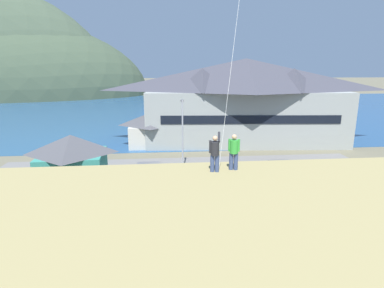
% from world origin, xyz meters
% --- Properties ---
extents(ground_plane, '(600.00, 600.00, 0.00)m').
position_xyz_m(ground_plane, '(0.00, 0.00, 0.00)').
color(ground_plane, '#66604C').
extents(parking_lot_pad, '(40.00, 20.00, 0.10)m').
position_xyz_m(parking_lot_pad, '(0.00, 5.00, 0.05)').
color(parking_lot_pad, slate).
rests_on(parking_lot_pad, ground).
extents(bay_water, '(360.00, 84.00, 0.03)m').
position_xyz_m(bay_water, '(0.00, 60.00, 0.01)').
color(bay_water, navy).
rests_on(bay_water, ground).
extents(harbor_lodge, '(29.87, 12.95, 11.89)m').
position_xyz_m(harbor_lodge, '(9.53, 22.61, 6.30)').
color(harbor_lodge, '#999E99').
rests_on(harbor_lodge, ground).
extents(storage_shed_near_lot, '(5.86, 5.34, 5.16)m').
position_xyz_m(storage_shed_near_lot, '(-10.02, 5.46, 2.68)').
color(storage_shed_near_lot, '#338475').
rests_on(storage_shed_near_lot, ground).
extents(storage_shed_waterside, '(6.43, 5.45, 4.70)m').
position_xyz_m(storage_shed_waterside, '(-3.78, 21.67, 2.44)').
color(storage_shed_waterside, beige).
rests_on(storage_shed_waterside, ground).
extents(wharf_dock, '(3.20, 12.08, 0.70)m').
position_xyz_m(wharf_dock, '(1.04, 34.61, 0.35)').
color(wharf_dock, '#70604C').
rests_on(wharf_dock, ground).
extents(moored_boat_wharfside, '(2.72, 8.19, 2.16)m').
position_xyz_m(moored_boat_wharfside, '(-2.63, 34.22, 0.72)').
color(moored_boat_wharfside, navy).
rests_on(moored_boat_wharfside, ground).
extents(parked_car_mid_row_far, '(4.24, 2.13, 1.82)m').
position_xyz_m(parked_car_mid_row_far, '(-0.70, -0.55, 1.06)').
color(parked_car_mid_row_far, '#9EA3A8').
rests_on(parked_car_mid_row_far, parking_lot_pad).
extents(parked_car_back_row_right, '(4.26, 2.17, 1.82)m').
position_xyz_m(parked_car_back_row_right, '(1.27, 5.63, 1.06)').
color(parked_car_back_row_right, '#236633').
rests_on(parked_car_back_row_right, parking_lot_pad).
extents(parked_car_back_row_left, '(4.34, 2.34, 1.82)m').
position_xyz_m(parked_car_back_row_left, '(13.26, -0.33, 1.06)').
color(parked_car_back_row_left, navy).
rests_on(parked_car_back_row_left, parking_lot_pad).
extents(parked_car_corner_spot, '(4.33, 2.33, 1.82)m').
position_xyz_m(parked_car_corner_spot, '(7.57, 1.07, 1.06)').
color(parked_car_corner_spot, '#B28923').
rests_on(parked_car_corner_spot, parking_lot_pad).
extents(parked_car_front_row_red, '(4.23, 2.10, 1.82)m').
position_xyz_m(parked_car_front_row_red, '(9.09, 6.43, 1.06)').
color(parked_car_front_row_red, slate).
rests_on(parked_car_front_row_red, parking_lot_pad).
extents(parked_car_mid_row_center, '(4.29, 2.24, 1.82)m').
position_xyz_m(parked_car_mid_row_center, '(-3.72, 6.99, 1.06)').
color(parked_car_mid_row_center, slate).
rests_on(parked_car_mid_row_center, parking_lot_pad).
extents(parking_light_pole, '(0.24, 0.78, 7.38)m').
position_xyz_m(parking_light_pole, '(-0.19, 10.55, 4.33)').
color(parking_light_pole, '#ADADB2').
rests_on(parking_light_pole, parking_lot_pad).
extents(person_kite_flyer, '(0.59, 0.63, 1.86)m').
position_xyz_m(person_kite_flyer, '(0.18, -7.29, 6.86)').
color(person_kite_flyer, '#384770').
rests_on(person_kite_flyer, grassy_hill_foreground).
extents(person_companion, '(0.54, 0.40, 1.74)m').
position_xyz_m(person_companion, '(1.13, -7.07, 6.84)').
color(person_companion, '#384770').
rests_on(person_companion, grassy_hill_foreground).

